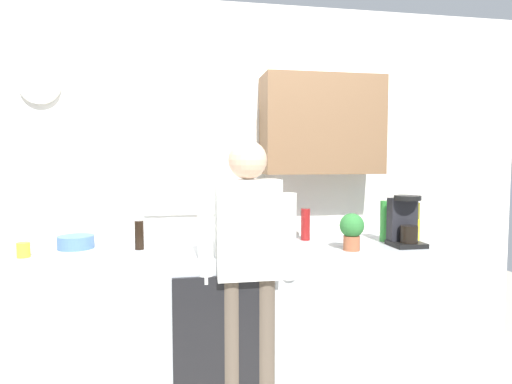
{
  "coord_description": "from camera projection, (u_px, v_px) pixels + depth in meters",
  "views": [
    {
      "loc": [
        -0.39,
        -2.38,
        1.48
      ],
      "look_at": [
        0.09,
        0.25,
        1.29
      ],
      "focal_mm": 30.08,
      "sensor_mm": 36.0,
      "label": 1
    }
  ],
  "objects": [
    {
      "name": "back_wall_assembly",
      "position": [
        242.0,
        178.0,
        3.12
      ],
      "size": [
        4.57,
        0.42,
        2.6
      ],
      "color": "white",
      "rests_on": "ground_plane"
    },
    {
      "name": "cup_yellow_cup",
      "position": [
        23.0,
        250.0,
        2.44
      ],
      "size": [
        0.07,
        0.07,
        0.08
      ],
      "primitive_type": "cylinder",
      "color": "yellow",
      "rests_on": "kitchen_counter"
    },
    {
      "name": "dishwasher_panel",
      "position": [
        223.0,
        349.0,
        2.43
      ],
      "size": [
        0.56,
        0.02,
        0.84
      ],
      "primitive_type": "cube",
      "color": "black",
      "rests_on": "ground_plane"
    },
    {
      "name": "potted_plant",
      "position": [
        352.0,
        229.0,
        2.63
      ],
      "size": [
        0.15,
        0.15,
        0.23
      ],
      "color": "#9E5638",
      "rests_on": "kitchen_counter"
    },
    {
      "name": "person_at_sink",
      "position": [
        248.0,
        255.0,
        2.45
      ],
      "size": [
        0.57,
        0.22,
        1.6
      ],
      "rotation": [
        0.0,
        0.0,
        0.05
      ],
      "color": "brown",
      "rests_on": "ground_plane"
    },
    {
      "name": "dish_soap",
      "position": [
        415.0,
        230.0,
        2.93
      ],
      "size": [
        0.06,
        0.06,
        0.18
      ],
      "color": "yellow",
      "rests_on": "kitchen_counter"
    },
    {
      "name": "kitchen_counter",
      "position": [
        240.0,
        318.0,
        2.78
      ],
      "size": [
        2.97,
        0.64,
        0.93
      ],
      "primitive_type": "cube",
      "color": "#B2B7BC",
      "rests_on": "ground_plane"
    },
    {
      "name": "mixing_bowl",
      "position": [
        76.0,
        242.0,
        2.7
      ],
      "size": [
        0.22,
        0.22,
        0.08
      ],
      "primitive_type": "cylinder",
      "color": "#4C72A5",
      "rests_on": "kitchen_counter"
    },
    {
      "name": "bottle_red_vinegar",
      "position": [
        305.0,
        224.0,
        2.98
      ],
      "size": [
        0.06,
        0.06,
        0.22
      ],
      "primitive_type": "cylinder",
      "color": "maroon",
      "rests_on": "kitchen_counter"
    },
    {
      "name": "bottle_clear_soda",
      "position": [
        387.0,
        221.0,
        2.94
      ],
      "size": [
        0.09,
        0.09,
        0.28
      ],
      "primitive_type": "cylinder",
      "color": "#2D8C33",
      "rests_on": "kitchen_counter"
    },
    {
      "name": "bottle_dark_sauce",
      "position": [
        139.0,
        235.0,
        2.66
      ],
      "size": [
        0.06,
        0.06,
        0.18
      ],
      "primitive_type": "cylinder",
      "color": "black",
      "rests_on": "kitchen_counter"
    },
    {
      "name": "bottle_olive_oil",
      "position": [
        415.0,
        219.0,
        3.12
      ],
      "size": [
        0.06,
        0.06,
        0.25
      ],
      "primitive_type": "cylinder",
      "color": "olive",
      "rests_on": "kitchen_counter"
    },
    {
      "name": "coffee_maker",
      "position": [
        405.0,
        223.0,
        2.78
      ],
      "size": [
        0.2,
        0.2,
        0.33
      ],
      "color": "black",
      "rests_on": "kitchen_counter"
    },
    {
      "name": "cup_white_mug",
      "position": [
        394.0,
        230.0,
        3.14
      ],
      "size": [
        0.08,
        0.08,
        0.09
      ],
      "primitive_type": "cylinder",
      "color": "white",
      "rests_on": "kitchen_counter"
    }
  ]
}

